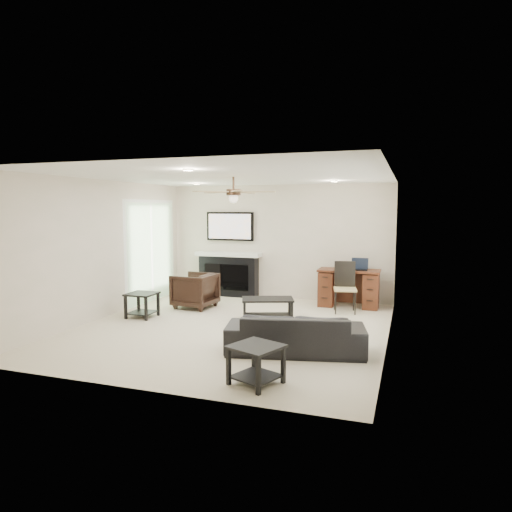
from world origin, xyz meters
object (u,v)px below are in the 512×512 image
(armchair, at_px, (195,290))
(coffee_table, at_px, (268,309))
(fireplace_unit, at_px, (228,254))
(desk, at_px, (349,288))
(sofa, at_px, (295,333))

(armchair, bearing_deg, coffee_table, 77.10)
(fireplace_unit, bearing_deg, armchair, -97.13)
(armchair, distance_m, desk, 3.11)
(armchair, bearing_deg, sofa, 55.44)
(fireplace_unit, bearing_deg, coffee_table, -51.33)
(coffee_table, bearing_deg, armchair, 141.83)
(coffee_table, bearing_deg, fireplace_unit, 108.43)
(sofa, height_order, fireplace_unit, fireplace_unit)
(sofa, height_order, armchair, armchair)
(coffee_table, xyz_separation_m, desk, (1.21, 1.63, 0.18))
(armchair, distance_m, coffee_table, 1.79)
(coffee_table, bearing_deg, desk, 33.03)
(sofa, relative_size, desk, 1.55)
(sofa, height_order, coffee_table, sofa)
(coffee_table, bearing_deg, sofa, -80.88)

